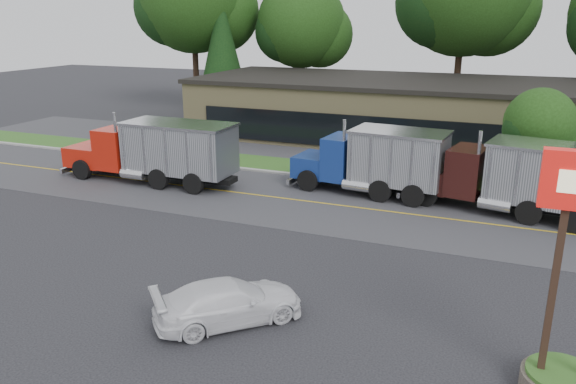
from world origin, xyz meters
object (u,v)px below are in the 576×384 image
bilo_sign (573,319)px  rally_car (229,302)px  dump_truck_maroon (521,176)px  dump_truck_blue (378,160)px  dump_truck_red (158,150)px

bilo_sign → rally_car: (-8.95, 0.02, -1.38)m
bilo_sign → dump_truck_maroon: bearing=94.9°
dump_truck_maroon → bilo_sign: bearing=105.9°
bilo_sign → dump_truck_maroon: size_ratio=0.63×
dump_truck_blue → rally_car: size_ratio=1.82×
rally_car → bilo_sign: bearing=-134.7°
dump_truck_maroon → rally_car: 15.48m
dump_truck_maroon → rally_car: size_ratio=2.15×
dump_truck_red → dump_truck_blue: (11.47, 2.32, -0.01)m
bilo_sign → rally_car: 9.06m
dump_truck_blue → rally_car: dump_truck_blue is taller
dump_truck_maroon → dump_truck_blue: bearing=5.5°
dump_truck_red → bilo_sign: bearing=149.2°
rally_car → dump_truck_maroon: bearing=-74.9°
dump_truck_blue → dump_truck_maroon: bearing=-179.9°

